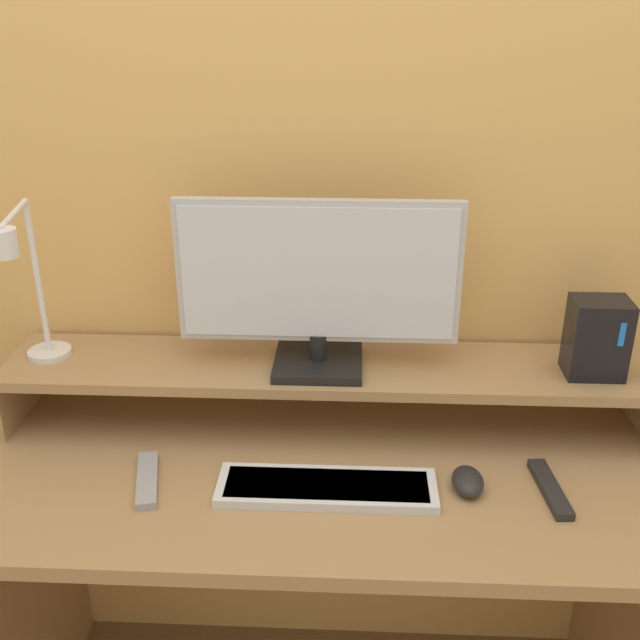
{
  "coord_description": "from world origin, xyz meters",
  "views": [
    {
      "loc": [
        0.05,
        -0.92,
        1.59
      ],
      "look_at": [
        -0.01,
        0.33,
        1.04
      ],
      "focal_mm": 42.0,
      "sensor_mm": 36.0,
      "label": 1
    }
  ],
  "objects_px": {
    "keyboard": "(327,487)",
    "monitor": "(318,283)",
    "remote_secondary": "(550,489)",
    "router_dock": "(597,338)",
    "mouse": "(468,481)",
    "desk_lamp": "(26,285)",
    "remote_control": "(147,480)"
  },
  "relations": [
    {
      "from": "keyboard",
      "to": "monitor",
      "type": "bearing_deg",
      "value": 96.64
    },
    {
      "from": "monitor",
      "to": "remote_secondary",
      "type": "xyz_separation_m",
      "value": [
        0.44,
        -0.22,
        -0.32
      ]
    },
    {
      "from": "router_dock",
      "to": "remote_secondary",
      "type": "distance_m",
      "value": 0.32
    },
    {
      "from": "keyboard",
      "to": "mouse",
      "type": "distance_m",
      "value": 0.26
    },
    {
      "from": "desk_lamp",
      "to": "remote_control",
      "type": "xyz_separation_m",
      "value": [
        0.25,
        -0.16,
        -0.33
      ]
    },
    {
      "from": "monitor",
      "to": "remote_control",
      "type": "height_order",
      "value": "monitor"
    },
    {
      "from": "remote_secondary",
      "to": "mouse",
      "type": "bearing_deg",
      "value": 179.31
    },
    {
      "from": "monitor",
      "to": "keyboard",
      "type": "relative_size",
      "value": 1.38
    },
    {
      "from": "router_dock",
      "to": "remote_secondary",
      "type": "bearing_deg",
      "value": -118.52
    },
    {
      "from": "mouse",
      "to": "desk_lamp",
      "type": "bearing_deg",
      "value": 169.95
    },
    {
      "from": "desk_lamp",
      "to": "monitor",
      "type": "bearing_deg",
      "value": 6.84
    },
    {
      "from": "desk_lamp",
      "to": "remote_control",
      "type": "distance_m",
      "value": 0.44
    },
    {
      "from": "monitor",
      "to": "remote_secondary",
      "type": "height_order",
      "value": "monitor"
    },
    {
      "from": "desk_lamp",
      "to": "remote_secondary",
      "type": "bearing_deg",
      "value": -8.65
    },
    {
      "from": "keyboard",
      "to": "desk_lamp",
      "type": "bearing_deg",
      "value": 163.72
    },
    {
      "from": "keyboard",
      "to": "remote_control",
      "type": "relative_size",
      "value": 2.38
    },
    {
      "from": "mouse",
      "to": "remote_control",
      "type": "bearing_deg",
      "value": -178.94
    },
    {
      "from": "monitor",
      "to": "mouse",
      "type": "relative_size",
      "value": 6.25
    },
    {
      "from": "keyboard",
      "to": "remote_secondary",
      "type": "height_order",
      "value": "keyboard"
    },
    {
      "from": "monitor",
      "to": "desk_lamp",
      "type": "height_order",
      "value": "monitor"
    },
    {
      "from": "desk_lamp",
      "to": "router_dock",
      "type": "bearing_deg",
      "value": 3.02
    },
    {
      "from": "desk_lamp",
      "to": "keyboard",
      "type": "xyz_separation_m",
      "value": [
        0.59,
        -0.17,
        -0.32
      ]
    },
    {
      "from": "router_dock",
      "to": "mouse",
      "type": "height_order",
      "value": "router_dock"
    },
    {
      "from": "router_dock",
      "to": "mouse",
      "type": "relative_size",
      "value": 1.79
    },
    {
      "from": "keyboard",
      "to": "remote_control",
      "type": "height_order",
      "value": "keyboard"
    },
    {
      "from": "monitor",
      "to": "remote_control",
      "type": "relative_size",
      "value": 3.29
    },
    {
      "from": "router_dock",
      "to": "keyboard",
      "type": "distance_m",
      "value": 0.61
    },
    {
      "from": "desk_lamp",
      "to": "remote_control",
      "type": "relative_size",
      "value": 2.0
    },
    {
      "from": "monitor",
      "to": "router_dock",
      "type": "relative_size",
      "value": 3.48
    },
    {
      "from": "monitor",
      "to": "remote_secondary",
      "type": "bearing_deg",
      "value": -26.42
    },
    {
      "from": "keyboard",
      "to": "remote_secondary",
      "type": "bearing_deg",
      "value": 2.66
    },
    {
      "from": "desk_lamp",
      "to": "router_dock",
      "type": "xyz_separation_m",
      "value": [
        1.11,
        0.06,
        -0.11
      ]
    }
  ]
}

